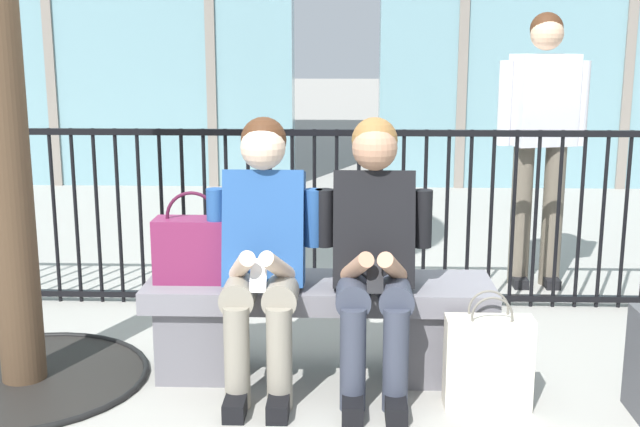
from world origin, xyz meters
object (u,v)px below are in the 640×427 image
Objects in this scene: stone_bench at (319,318)px; seated_person_companion at (374,247)px; bystander_at_railing at (542,129)px; handbag_on_bench at (193,248)px; shopping_bag at (488,361)px; seated_person_with_phone at (263,246)px.

stone_bench is 0.47m from seated_person_companion.
handbag_on_bench is at bearing -142.15° from bystander_at_railing.
stone_bench is 3.78× the size of handbag_on_bench.
bystander_at_railing is at bearing 71.63° from shopping_bag.
seated_person_with_phone reaches higher than shopping_bag.
handbag_on_bench is at bearing -179.01° from stone_bench.
handbag_on_bench is at bearing 165.96° from shopping_bag.
shopping_bag is at bearing -14.04° from handbag_on_bench.
seated_person_with_phone is 0.36m from handbag_on_bench.
bystander_at_railing is (1.91, 1.49, 0.39)m from handbag_on_bench.
shopping_bag is at bearing -23.34° from seated_person_companion.
seated_person_companion is 0.69m from shopping_bag.
seated_person_with_phone and seated_person_companion have the same top height.
seated_person_companion is at bearing -124.11° from bystander_at_railing.
shopping_bag is (0.73, -0.34, -0.06)m from stone_bench.
seated_person_companion reaches higher than handbag_on_bench.
seated_person_with_phone is at bearing -152.34° from stone_bench.
bystander_at_railing is (1.33, 1.48, 0.73)m from stone_bench.
shopping_bag is at bearing -12.10° from seated_person_with_phone.
seated_person_companion reaches higher than shopping_bag.
bystander_at_railing is at bearing 47.93° from stone_bench.
stone_bench is 0.67m from handbag_on_bench.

